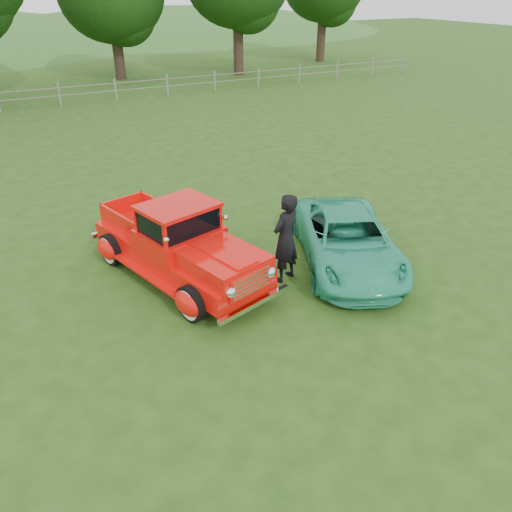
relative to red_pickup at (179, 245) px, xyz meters
name	(u,v)px	position (x,y,z in m)	size (l,w,h in m)	color
ground	(236,325)	(0.31, -2.25, -0.80)	(140.00, 140.00, 0.00)	#264612
fence_line	(59,94)	(0.31, 19.75, -0.19)	(48.00, 0.12, 1.20)	slate
red_pickup	(179,245)	(0.00, 0.00, 0.00)	(3.21, 5.27, 1.78)	black
teal_sedan	(348,240)	(3.66, -1.25, -0.18)	(2.03, 4.41, 1.23)	#2BAE82
man	(286,238)	(2.02, -1.18, 0.22)	(0.74, 0.49, 2.03)	black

